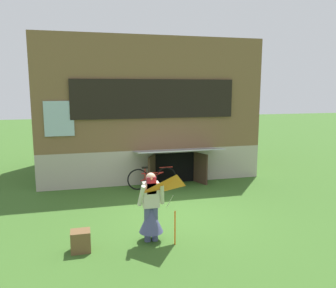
{
  "coord_description": "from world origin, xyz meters",
  "views": [
    {
      "loc": [
        -2.38,
        -8.15,
        3.28
      ],
      "look_at": [
        -0.14,
        0.67,
        1.77
      ],
      "focal_mm": 36.44,
      "sensor_mm": 36.0,
      "label": 1
    }
  ],
  "objects_px": {
    "bicycle_red": "(152,178)",
    "person": "(151,213)",
    "kite": "(177,193)",
    "wooden_crate": "(81,241)"
  },
  "relations": [
    {
      "from": "bicycle_red",
      "to": "person",
      "type": "bearing_deg",
      "value": -103.16
    },
    {
      "from": "person",
      "to": "wooden_crate",
      "type": "height_order",
      "value": "person"
    },
    {
      "from": "person",
      "to": "wooden_crate",
      "type": "distance_m",
      "value": 1.54
    },
    {
      "from": "bicycle_red",
      "to": "wooden_crate",
      "type": "distance_m",
      "value": 4.51
    },
    {
      "from": "kite",
      "to": "bicycle_red",
      "type": "distance_m",
      "value": 4.39
    },
    {
      "from": "person",
      "to": "bicycle_red",
      "type": "bearing_deg",
      "value": 88.35
    },
    {
      "from": "kite",
      "to": "wooden_crate",
      "type": "bearing_deg",
      "value": 168.01
    },
    {
      "from": "kite",
      "to": "wooden_crate",
      "type": "relative_size",
      "value": 3.41
    },
    {
      "from": "person",
      "to": "kite",
      "type": "height_order",
      "value": "person"
    },
    {
      "from": "person",
      "to": "kite",
      "type": "xyz_separation_m",
      "value": [
        0.42,
        -0.51,
        0.57
      ]
    }
  ]
}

